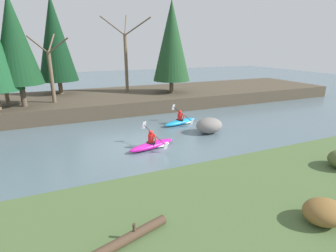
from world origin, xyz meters
name	(u,v)px	position (x,y,z in m)	size (l,w,h in m)	color
ground_plane	(146,146)	(0.00, 0.00, 0.00)	(90.00, 90.00, 0.00)	slate
riverbank_near	(221,215)	(0.00, -6.93, 0.31)	(44.00, 5.73, 0.62)	#4C6638
riverbank_far	(108,101)	(0.00, 10.28, 0.53)	(44.00, 8.38, 1.07)	#4C4233
conifer_tree_left	(14,40)	(-6.16, 8.05, 5.49)	(3.03, 3.03, 7.32)	brown
conifer_tree_mid_left	(55,39)	(-3.62, 12.44, 5.66)	(3.23, 3.23, 8.05)	brown
conifer_tree_centre	(172,41)	(5.62, 9.19, 5.50)	(3.23, 3.23, 7.79)	brown
bare_tree_mid_upstream	(3,70)	(-7.38, 9.93, 3.45)	(2.82, 2.78, 5.04)	#7A664C
bare_tree_mid_downstream	(51,71)	(-4.20, 8.70, 3.39)	(2.76, 2.72, 4.92)	brown
bare_tree_downstream	(126,56)	(2.04, 11.11, 4.26)	(3.73, 3.68, 6.77)	brown
shrub_clump_second	(324,212)	(2.04, -8.61, 0.94)	(1.17, 0.97, 0.63)	brown
kayaker_lead	(182,121)	(3.59, 2.97, 0.20)	(2.77, 2.04, 1.20)	#1993D6
kayaker_middle	(154,144)	(0.32, -0.35, 0.20)	(2.77, 2.04, 1.20)	#C61999
boulder_midstream	(209,125)	(4.29, 0.60, 0.47)	(1.67, 1.31, 0.94)	gray
driftwood_log	(128,239)	(-2.93, -7.29, 0.75)	(2.21, 0.90, 0.44)	#4C3828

